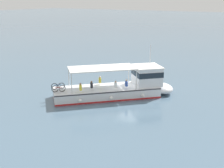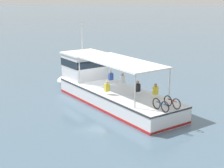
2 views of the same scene
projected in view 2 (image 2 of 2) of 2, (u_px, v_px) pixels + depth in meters
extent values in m
plane|color=slate|center=(93.00, 96.00, 25.99)|extent=(400.00, 400.00, 0.00)
cube|color=silver|center=(117.00, 98.00, 23.69)|extent=(9.77, 10.02, 1.10)
ellipsoid|color=silver|center=(74.00, 80.00, 28.61)|extent=(3.65, 3.62, 1.01)
cube|color=red|center=(117.00, 104.00, 23.81)|extent=(9.80, 10.05, 0.16)
cube|color=#2D2D33|center=(117.00, 91.00, 23.57)|extent=(9.81, 10.07, 0.10)
cube|color=silver|center=(85.00, 66.00, 26.80)|extent=(3.76, 3.76, 1.90)
cube|color=#19232D|center=(84.00, 62.00, 26.71)|extent=(3.84, 3.83, 0.56)
cube|color=white|center=(84.00, 53.00, 26.54)|extent=(3.99, 3.98, 0.12)
cube|color=white|center=(121.00, 62.00, 22.67)|extent=(6.75, 6.88, 0.10)
cylinder|color=silver|center=(79.00, 71.00, 24.77)|extent=(0.08, 0.08, 2.00)
cylinder|color=silver|center=(110.00, 67.00, 26.26)|extent=(0.08, 0.08, 2.00)
cylinder|color=silver|center=(135.00, 91.00, 19.61)|extent=(0.08, 0.08, 2.00)
cylinder|color=silver|center=(170.00, 85.00, 21.10)|extent=(0.08, 0.08, 2.00)
cylinder|color=silver|center=(82.00, 38.00, 26.48)|extent=(0.06, 0.06, 2.20)
sphere|color=white|center=(110.00, 84.00, 27.39)|extent=(0.36, 0.36, 0.36)
sphere|color=white|center=(136.00, 94.00, 24.76)|extent=(0.36, 0.36, 0.36)
sphere|color=white|center=(166.00, 105.00, 22.30)|extent=(0.36, 0.36, 0.36)
torus|color=black|center=(157.00, 104.00, 19.60)|extent=(0.50, 0.52, 0.66)
torus|color=black|center=(165.00, 107.00, 19.05)|extent=(0.50, 0.52, 0.66)
cylinder|color=#1E478C|center=(161.00, 103.00, 19.30)|extent=(0.53, 0.55, 0.06)
torus|color=black|center=(168.00, 101.00, 20.10)|extent=(0.50, 0.52, 0.66)
torus|color=black|center=(176.00, 104.00, 19.54)|extent=(0.50, 0.52, 0.66)
cylinder|color=maroon|center=(172.00, 100.00, 19.79)|extent=(0.53, 0.55, 0.06)
cube|color=yellow|center=(155.00, 91.00, 21.76)|extent=(0.38, 0.38, 0.52)
sphere|color=#9E7051|center=(156.00, 85.00, 21.67)|extent=(0.20, 0.20, 0.20)
cube|color=black|center=(138.00, 88.00, 22.42)|extent=(0.38, 0.38, 0.52)
sphere|color=#9E7051|center=(138.00, 82.00, 22.32)|extent=(0.20, 0.20, 0.20)
cube|color=yellow|center=(107.00, 88.00, 22.46)|extent=(0.38, 0.38, 0.52)
sphere|color=beige|center=(107.00, 82.00, 22.36)|extent=(0.20, 0.20, 0.20)
cube|color=white|center=(123.00, 79.00, 24.57)|extent=(0.38, 0.38, 0.52)
sphere|color=tan|center=(123.00, 74.00, 24.48)|extent=(0.20, 0.20, 0.20)
cube|color=#2D4CA5|center=(111.00, 77.00, 25.39)|extent=(0.38, 0.38, 0.52)
sphere|color=tan|center=(111.00, 72.00, 25.30)|extent=(0.20, 0.20, 0.20)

